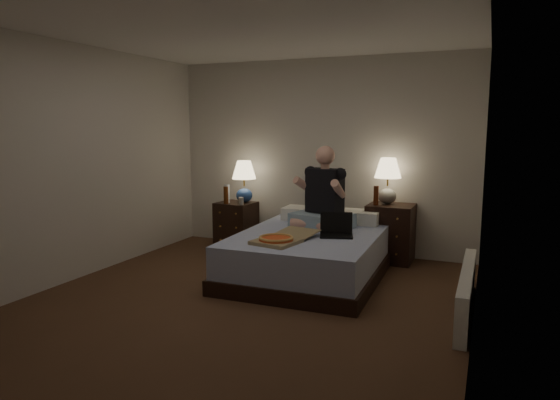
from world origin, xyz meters
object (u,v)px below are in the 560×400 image
at_px(water_bottle, 227,194).
at_px(radiator, 466,292).
at_px(nightstand_right, 390,233).
at_px(soda_can, 241,201).
at_px(lamp_right, 388,181).
at_px(laptop, 336,225).
at_px(beer_bottle_right, 376,196).
at_px(bed, 309,255).
at_px(lamp_left, 244,182).
at_px(person, 322,187).
at_px(beer_bottle_left, 226,195).
at_px(nightstand_left, 236,225).
at_px(pizza_box, 276,239).

relative_size(water_bottle, radiator, 0.16).
relative_size(nightstand_right, soda_can, 6.98).
distance_m(lamp_right, laptop, 1.18).
relative_size(water_bottle, beer_bottle_right, 1.09).
relative_size(nightstand_right, radiator, 0.44).
bearing_deg(bed, laptop, -11.48).
bearing_deg(lamp_left, beer_bottle_right, -1.06).
xyz_separation_m(bed, beer_bottle_right, (0.52, 0.89, 0.57)).
distance_m(lamp_left, person, 1.40).
relative_size(nightstand_right, beer_bottle_left, 3.04).
bearing_deg(lamp_right, lamp_left, -176.92).
bearing_deg(nightstand_left, water_bottle, -134.79).
relative_size(nightstand_right, pizza_box, 0.92).
distance_m(beer_bottle_left, laptop, 1.91).
height_order(nightstand_right, lamp_left, lamp_left).
height_order(soda_can, beer_bottle_right, beer_bottle_right).
height_order(nightstand_right, laptop, laptop).
distance_m(soda_can, pizza_box, 1.68).
relative_size(lamp_right, radiator, 0.35).
bearing_deg(bed, beer_bottle_left, 152.10).
distance_m(nightstand_right, lamp_right, 0.63).
bearing_deg(lamp_right, beer_bottle_left, -171.29).
xyz_separation_m(bed, nightstand_left, (-1.36, 0.87, 0.07)).
height_order(bed, lamp_right, lamp_right).
bearing_deg(person, lamp_left, 171.25).
bearing_deg(nightstand_left, lamp_right, 8.85).
height_order(beer_bottle_right, radiator, beer_bottle_right).
distance_m(water_bottle, beer_bottle_right, 1.98).
relative_size(person, laptop, 2.74).
bearing_deg(bed, beer_bottle_right, 58.05).
relative_size(soda_can, pizza_box, 0.13).
distance_m(nightstand_right, water_bottle, 2.19).
height_order(beer_bottle_left, beer_bottle_right, beer_bottle_right).
height_order(lamp_left, radiator, lamp_left).
height_order(lamp_right, laptop, lamp_right).
xyz_separation_m(beer_bottle_left, laptop, (1.74, -0.76, -0.13)).
bearing_deg(lamp_right, laptop, -106.26).
bearing_deg(nightstand_right, radiator, -56.79).
height_order(lamp_left, person, person).
xyz_separation_m(person, radiator, (1.61, -0.86, -0.75)).
bearing_deg(laptop, radiator, -35.70).
bearing_deg(beer_bottle_left, nightstand_left, 68.30).
distance_m(beer_bottle_right, radiator, 1.88).
relative_size(bed, person, 2.09).
relative_size(soda_can, person, 0.11).
xyz_separation_m(water_bottle, laptop, (1.77, -0.84, -0.14)).
bearing_deg(nightstand_right, pizza_box, -117.30).
distance_m(nightstand_right, laptop, 1.14).
distance_m(beer_bottle_right, laptop, 0.99).
distance_m(nightstand_left, pizza_box, 1.90).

